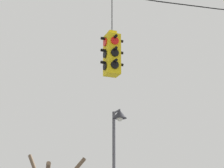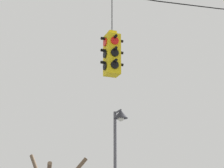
% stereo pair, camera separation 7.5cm
% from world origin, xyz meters
% --- Properties ---
extents(traffic_light_over_intersection, '(0.58, 0.58, 2.16)m').
position_xyz_m(traffic_light_over_intersection, '(1.57, -0.23, 5.55)').
color(traffic_light_over_intersection, yellow).
extents(street_lamp, '(0.52, 0.89, 5.50)m').
position_xyz_m(street_lamp, '(3.84, 5.03, 4.15)').
color(street_lamp, '#515156').
rests_on(street_lamp, ground_plane).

